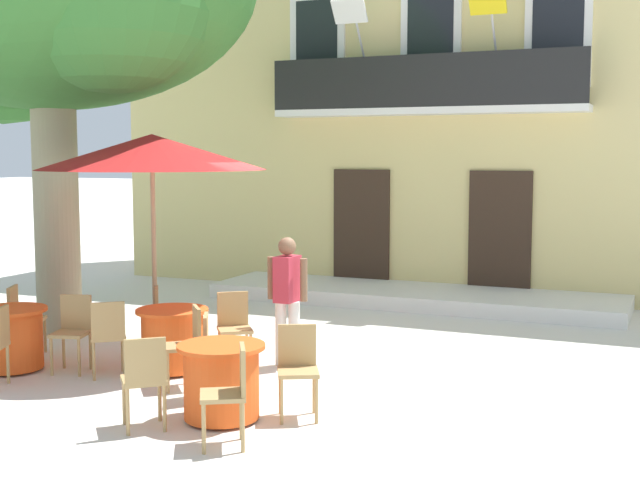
% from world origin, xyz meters
% --- Properties ---
extents(ground_plane, '(120.00, 120.00, 0.00)m').
position_xyz_m(ground_plane, '(0.00, 0.00, 0.00)').
color(ground_plane, silver).
extents(building_facade, '(13.00, 5.09, 7.50)m').
position_xyz_m(building_facade, '(0.65, 6.99, 3.75)').
color(building_facade, '#DBC67F').
rests_on(building_facade, ground).
extents(entrance_step_platform, '(7.13, 1.80, 0.25)m').
position_xyz_m(entrance_step_platform, '(0.65, 4.10, 0.12)').
color(entrance_step_platform, silver).
rests_on(entrance_step_platform, ground).
extents(cafe_table_near_tree, '(0.86, 0.86, 0.76)m').
position_xyz_m(cafe_table_near_tree, '(-0.65, -1.45, 0.39)').
color(cafe_table_near_tree, '#EA561E').
rests_on(cafe_table_near_tree, ground).
extents(cafe_chair_near_tree_0, '(0.56, 0.56, 0.91)m').
position_xyz_m(cafe_chair_near_tree_0, '(-0.09, -0.94, 0.53)').
color(cafe_chair_near_tree_0, tan).
rests_on(cafe_chair_near_tree_0, ground).
extents(cafe_chair_near_tree_1, '(0.56, 0.56, 0.91)m').
position_xyz_m(cafe_chair_near_tree_1, '(-1.13, -0.87, 0.53)').
color(cafe_chair_near_tree_1, tan).
rests_on(cafe_chair_near_tree_1, ground).
extents(cafe_chair_near_tree_2, '(0.56, 0.56, 0.91)m').
position_xyz_m(cafe_chair_near_tree_2, '(-1.18, -1.99, 0.53)').
color(cafe_chair_near_tree_2, tan).
rests_on(cafe_chair_near_tree_2, ground).
extents(cafe_chair_near_tree_3, '(0.56, 0.56, 0.91)m').
position_xyz_m(cafe_chair_near_tree_3, '(-0.11, -1.97, 0.53)').
color(cafe_chair_near_tree_3, tan).
rests_on(cafe_chair_near_tree_3, ground).
extents(cafe_table_middle, '(0.86, 0.86, 0.76)m').
position_xyz_m(cafe_table_middle, '(-2.46, -2.18, 0.39)').
color(cafe_table_middle, '#EA561E').
rests_on(cafe_table_middle, ground).
extents(cafe_chair_middle_0, '(0.54, 0.54, 0.91)m').
position_xyz_m(cafe_chair_middle_0, '(-2.87, -1.55, 0.53)').
color(cafe_chair_middle_0, tan).
rests_on(cafe_chair_middle_0, ground).
extents(cafe_chair_middle_3, '(0.50, 0.50, 0.91)m').
position_xyz_m(cafe_chair_middle_3, '(-1.76, -1.90, 0.53)').
color(cafe_chair_middle_3, tan).
rests_on(cafe_chair_middle_3, ground).
extents(cafe_table_front, '(0.86, 0.86, 0.76)m').
position_xyz_m(cafe_table_front, '(0.83, -2.84, 0.39)').
color(cafe_table_front, '#EA561E').
rests_on(cafe_table_front, ground).
extents(cafe_chair_front_0, '(0.56, 0.56, 0.91)m').
position_xyz_m(cafe_chair_front_0, '(0.32, -3.40, 0.53)').
color(cafe_chair_front_0, tan).
rests_on(cafe_chair_front_0, ground).
extents(cafe_chair_front_1, '(0.55, 0.55, 0.91)m').
position_xyz_m(cafe_chair_front_1, '(1.28, -3.45, 0.53)').
color(cafe_chair_front_1, tan).
rests_on(cafe_chair_front_1, ground).
extents(cafe_chair_front_2, '(0.54, 0.54, 0.91)m').
position_xyz_m(cafe_chair_front_2, '(1.46, -2.43, 0.53)').
color(cafe_chair_front_2, tan).
rests_on(cafe_chair_front_2, ground).
extents(cafe_chair_front_3, '(0.54, 0.54, 0.91)m').
position_xyz_m(cafe_chair_front_3, '(0.40, -2.22, 0.53)').
color(cafe_chair_front_3, tan).
rests_on(cafe_chair_front_3, ground).
extents(cafe_umbrella, '(2.90, 2.90, 2.85)m').
position_xyz_m(cafe_umbrella, '(-1.31, -0.85, 2.61)').
color(cafe_umbrella, '#997A56').
rests_on(cafe_umbrella, ground).
extents(pedestrian_near_entrance, '(0.53, 0.35, 1.60)m').
position_xyz_m(pedestrian_near_entrance, '(0.51, -0.68, 0.90)').
color(pedestrian_near_entrance, silver).
rests_on(pedestrian_near_entrance, ground).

